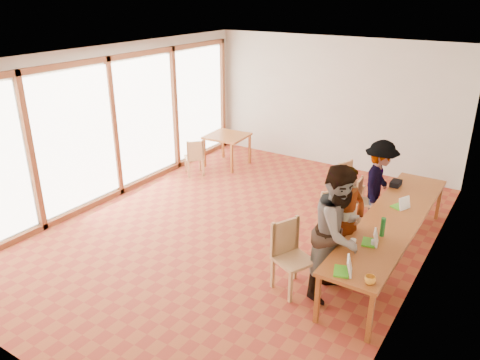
% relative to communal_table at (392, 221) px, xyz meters
% --- Properties ---
extents(ground, '(8.00, 8.00, 0.00)m').
position_rel_communal_table_xyz_m(ground, '(-2.50, -0.41, -0.70)').
color(ground, '#A04926').
rests_on(ground, ground).
extents(wall_back, '(6.00, 0.10, 3.00)m').
position_rel_communal_table_xyz_m(wall_back, '(-2.50, 3.59, 0.80)').
color(wall_back, beige).
rests_on(wall_back, ground).
extents(wall_front, '(6.00, 0.10, 3.00)m').
position_rel_communal_table_xyz_m(wall_front, '(-2.50, -4.41, 0.80)').
color(wall_front, beige).
rests_on(wall_front, ground).
extents(wall_right, '(0.10, 8.00, 3.00)m').
position_rel_communal_table_xyz_m(wall_right, '(0.50, -0.41, 0.80)').
color(wall_right, beige).
rests_on(wall_right, ground).
extents(window_wall, '(0.10, 8.00, 3.00)m').
position_rel_communal_table_xyz_m(window_wall, '(-5.46, -0.41, 0.80)').
color(window_wall, white).
rests_on(window_wall, ground).
extents(ceiling, '(6.00, 8.00, 0.04)m').
position_rel_communal_table_xyz_m(ceiling, '(-2.50, -0.41, 2.32)').
color(ceiling, white).
rests_on(ceiling, wall_back).
extents(communal_table, '(0.80, 4.00, 0.75)m').
position_rel_communal_table_xyz_m(communal_table, '(0.00, 0.00, 0.00)').
color(communal_table, '#A15423').
rests_on(communal_table, ground).
extents(side_table, '(0.90, 0.90, 0.75)m').
position_rel_communal_table_xyz_m(side_table, '(-4.54, 2.20, -0.03)').
color(side_table, '#A15423').
rests_on(side_table, ground).
extents(chair_near, '(0.63, 0.63, 0.54)m').
position_rel_communal_table_xyz_m(chair_near, '(-1.01, -1.44, -0.08)').
color(chair_near, tan).
rests_on(chair_near, ground).
extents(chair_mid, '(0.58, 0.58, 0.51)m').
position_rel_communal_table_xyz_m(chair_mid, '(-0.93, 0.02, -0.11)').
color(chair_mid, tan).
rests_on(chair_mid, ground).
extents(chair_far, '(0.52, 0.52, 0.46)m').
position_rel_communal_table_xyz_m(chair_far, '(-1.33, 1.67, -0.18)').
color(chair_far, tan).
rests_on(chair_far, ground).
extents(chair_empty, '(0.41, 0.41, 0.43)m').
position_rel_communal_table_xyz_m(chair_empty, '(-0.82, 1.13, -0.21)').
color(chair_empty, tan).
rests_on(chair_empty, ground).
extents(chair_spare, '(0.56, 0.56, 0.45)m').
position_rel_communal_table_xyz_m(chair_spare, '(-4.76, 1.24, -0.18)').
color(chair_spare, tan).
rests_on(chair_spare, ground).
extents(person_near, '(0.61, 0.74, 1.74)m').
position_rel_communal_table_xyz_m(person_near, '(-0.46, -0.77, 0.16)').
color(person_near, gray).
rests_on(person_near, ground).
extents(person_mid, '(0.83, 1.01, 1.89)m').
position_rel_communal_table_xyz_m(person_mid, '(-0.40, -1.20, 0.24)').
color(person_mid, gray).
rests_on(person_mid, ground).
extents(person_far, '(0.68, 1.07, 1.58)m').
position_rel_communal_table_xyz_m(person_far, '(-0.57, 1.13, 0.09)').
color(person_far, gray).
rests_on(person_far, ground).
extents(laptop_near, '(0.28, 0.30, 0.21)m').
position_rel_communal_table_xyz_m(laptop_near, '(-0.07, -1.79, 0.11)').
color(laptop_near, '#48B61E').
rests_on(laptop_near, communal_table).
extents(laptop_mid, '(0.26, 0.28, 0.20)m').
position_rel_communal_table_xyz_m(laptop_mid, '(-0.02, -0.92, 0.10)').
color(laptop_mid, '#48B61E').
rests_on(laptop_mid, communal_table).
extents(laptop_far, '(0.29, 0.30, 0.20)m').
position_rel_communal_table_xyz_m(laptop_far, '(0.02, 0.43, 0.10)').
color(laptop_far, '#48B61E').
rests_on(laptop_far, communal_table).
extents(yellow_mug, '(0.16, 0.16, 0.10)m').
position_rel_communal_table_xyz_m(yellow_mug, '(0.26, -1.84, 0.10)').
color(yellow_mug, gold).
rests_on(yellow_mug, communal_table).
extents(green_bottle, '(0.07, 0.07, 0.28)m').
position_rel_communal_table_xyz_m(green_bottle, '(0.02, -0.63, 0.19)').
color(green_bottle, '#1E6F2A').
rests_on(green_bottle, communal_table).
extents(clear_glass, '(0.07, 0.07, 0.09)m').
position_rel_communal_table_xyz_m(clear_glass, '(0.01, -0.97, 0.09)').
color(clear_glass, silver).
rests_on(clear_glass, communal_table).
extents(condiment_cup, '(0.08, 0.08, 0.06)m').
position_rel_communal_table_xyz_m(condiment_cup, '(-0.24, -1.04, 0.08)').
color(condiment_cup, white).
rests_on(condiment_cup, communal_table).
extents(pink_phone, '(0.05, 0.10, 0.01)m').
position_rel_communal_table_xyz_m(pink_phone, '(0.21, -1.72, 0.05)').
color(pink_phone, '#DB4B88').
rests_on(pink_phone, communal_table).
extents(black_pouch, '(0.16, 0.26, 0.09)m').
position_rel_communal_table_xyz_m(black_pouch, '(-0.32, 1.29, 0.09)').
color(black_pouch, black).
rests_on(black_pouch, communal_table).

